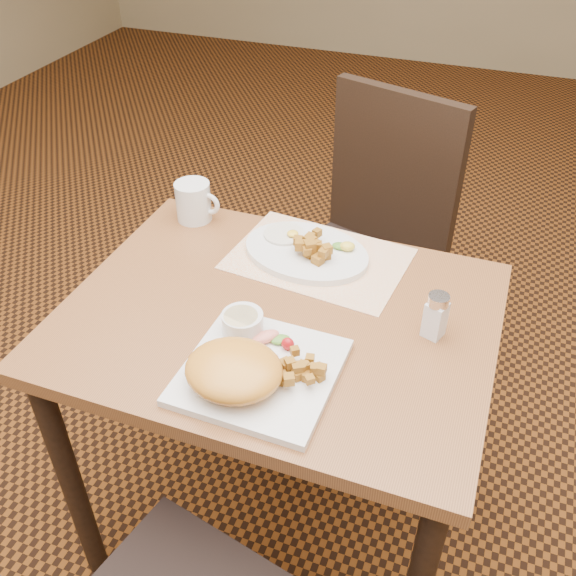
{
  "coord_description": "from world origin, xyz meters",
  "views": [
    {
      "loc": [
        0.38,
        -0.97,
        1.62
      ],
      "look_at": [
        0.02,
        0.0,
        0.82
      ],
      "focal_mm": 40.0,
      "sensor_mm": 36.0,
      "label": 1
    }
  ],
  "objects_px": {
    "chair_far": "(369,239)",
    "coffee_mug": "(194,202)",
    "plate_square": "(260,372)",
    "table": "(278,351)",
    "plate_oval": "(306,252)",
    "salt_shaker": "(436,315)"
  },
  "relations": [
    {
      "from": "chair_far",
      "to": "coffee_mug",
      "type": "xyz_separation_m",
      "value": [
        -0.38,
        -0.38,
        0.26
      ]
    },
    {
      "from": "salt_shaker",
      "to": "plate_oval",
      "type": "bearing_deg",
      "value": 152.07
    },
    {
      "from": "chair_far",
      "to": "plate_square",
      "type": "relative_size",
      "value": 3.46
    },
    {
      "from": "table",
      "to": "coffee_mug",
      "type": "bearing_deg",
      "value": 139.98
    },
    {
      "from": "coffee_mug",
      "to": "plate_square",
      "type": "bearing_deg",
      "value": -51.38
    },
    {
      "from": "table",
      "to": "chair_far",
      "type": "height_order",
      "value": "chair_far"
    },
    {
      "from": "salt_shaker",
      "to": "plate_square",
      "type": "bearing_deg",
      "value": -141.48
    },
    {
      "from": "table",
      "to": "coffee_mug",
      "type": "xyz_separation_m",
      "value": [
        -0.33,
        0.28,
        0.16
      ]
    },
    {
      "from": "plate_oval",
      "to": "salt_shaker",
      "type": "bearing_deg",
      "value": -27.93
    },
    {
      "from": "plate_square",
      "to": "plate_oval",
      "type": "distance_m",
      "value": 0.4
    },
    {
      "from": "table",
      "to": "plate_square",
      "type": "relative_size",
      "value": 3.21
    },
    {
      "from": "plate_oval",
      "to": "plate_square",
      "type": "bearing_deg",
      "value": -83.32
    },
    {
      "from": "coffee_mug",
      "to": "salt_shaker",
      "type": "bearing_deg",
      "value": -19.86
    },
    {
      "from": "plate_oval",
      "to": "salt_shaker",
      "type": "height_order",
      "value": "salt_shaker"
    },
    {
      "from": "chair_far",
      "to": "coffee_mug",
      "type": "height_order",
      "value": "chair_far"
    },
    {
      "from": "chair_far",
      "to": "salt_shaker",
      "type": "height_order",
      "value": "chair_far"
    },
    {
      "from": "salt_shaker",
      "to": "chair_far",
      "type": "bearing_deg",
      "value": 114.02
    },
    {
      "from": "table",
      "to": "coffee_mug",
      "type": "relative_size",
      "value": 7.54
    },
    {
      "from": "salt_shaker",
      "to": "coffee_mug",
      "type": "xyz_separation_m",
      "value": [
        -0.65,
        0.24,
        -0.0
      ]
    },
    {
      "from": "plate_square",
      "to": "plate_oval",
      "type": "bearing_deg",
      "value": 96.68
    },
    {
      "from": "chair_far",
      "to": "plate_oval",
      "type": "distance_m",
      "value": 0.49
    },
    {
      "from": "chair_far",
      "to": "coffee_mug",
      "type": "distance_m",
      "value": 0.6
    }
  ]
}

